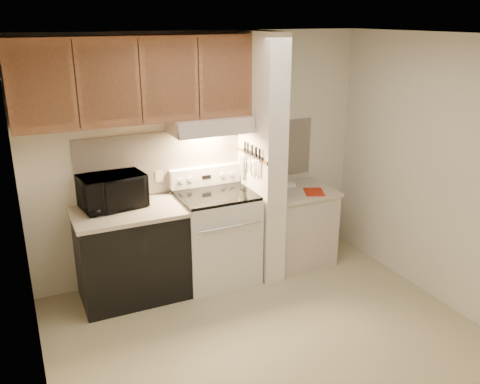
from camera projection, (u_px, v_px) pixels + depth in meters
floor at (268, 336)px, 4.41m from camera, size 3.60×3.60×0.00m
ceiling at (274, 36)px, 3.59m from camera, size 3.60×3.60×0.00m
wall_back at (203, 156)px, 5.28m from camera, size 3.60×2.50×0.02m
wall_left at (25, 242)px, 3.28m from camera, size 0.02×3.00×2.50m
wall_right at (441, 173)px, 4.71m from camera, size 0.02×3.00×2.50m
backsplash at (203, 158)px, 5.28m from camera, size 2.60×0.02×0.63m
range_body at (216, 238)px, 5.25m from camera, size 0.76×0.65×0.92m
oven_window at (229, 246)px, 4.96m from camera, size 0.50×0.01×0.30m
oven_handle at (230, 227)px, 4.86m from camera, size 0.65×0.02×0.02m
cooktop at (216, 195)px, 5.09m from camera, size 0.74×0.64×0.03m
range_backguard at (205, 176)px, 5.30m from camera, size 0.76×0.08×0.20m
range_display at (207, 177)px, 5.26m from camera, size 0.10×0.01×0.04m
range_knob_left_outer at (181, 181)px, 5.15m from camera, size 0.05×0.02×0.05m
range_knob_left_inner at (190, 179)px, 5.19m from camera, size 0.05×0.02×0.05m
range_knob_right_inner at (223, 175)px, 5.33m from camera, size 0.05×0.02×0.05m
range_knob_right_outer at (231, 174)px, 5.37m from camera, size 0.05×0.02×0.05m
dishwasher_front at (132, 256)px, 4.91m from camera, size 1.00×0.63×0.87m
left_countertop at (129, 212)px, 4.76m from camera, size 1.04×0.67×0.04m
spoon_rest at (110, 204)px, 4.87m from camera, size 0.24×0.10×0.02m
teal_jar at (86, 203)px, 4.79m from camera, size 0.11×0.11×0.11m
outlet at (159, 176)px, 5.12m from camera, size 0.08×0.01×0.12m
microwave at (112, 191)px, 4.78m from camera, size 0.63×0.48×0.32m
partition_pillar at (261, 159)px, 5.18m from camera, size 0.22×0.70×2.50m
pillar_trim at (251, 155)px, 5.12m from camera, size 0.01×0.70×0.04m
knife_strip at (253, 155)px, 5.07m from camera, size 0.02×0.42×0.04m
knife_blade_a at (258, 168)px, 4.97m from camera, size 0.01×0.03×0.16m
knife_handle_a at (260, 154)px, 4.90m from camera, size 0.02×0.02×0.10m
knife_blade_b at (256, 168)px, 5.02m from camera, size 0.01×0.04×0.18m
knife_handle_b at (256, 152)px, 4.97m from camera, size 0.02×0.02×0.10m
knife_blade_c at (252, 166)px, 5.10m from camera, size 0.01×0.04×0.20m
knife_handle_c at (252, 150)px, 5.04m from camera, size 0.02×0.02×0.10m
knife_blade_d at (248, 162)px, 5.17m from camera, size 0.01×0.04×0.16m
knife_handle_d at (248, 148)px, 5.13m from camera, size 0.02×0.02×0.10m
knife_blade_e at (245, 161)px, 5.24m from camera, size 0.01×0.04×0.18m
knife_handle_e at (245, 146)px, 5.19m from camera, size 0.02×0.02×0.10m
oven_mitt at (243, 167)px, 5.32m from camera, size 0.03×0.09×0.22m
right_cab_base at (297, 227)px, 5.65m from camera, size 0.70×0.60×0.81m
right_countertop at (299, 191)px, 5.51m from camera, size 0.74×0.64×0.04m
red_folder at (314, 192)px, 5.41m from camera, size 0.29×0.32×0.01m
white_box at (288, 184)px, 5.60m from camera, size 0.17×0.12×0.04m
range_hood at (210, 124)px, 4.97m from camera, size 0.78×0.44×0.15m
hood_lip at (218, 133)px, 4.80m from camera, size 0.78×0.04×0.06m
upper_cabinets at (136, 80)px, 4.58m from camera, size 2.18×0.33×0.77m
cab_door_a at (41, 87)px, 4.12m from camera, size 0.46×0.01×0.63m
cab_gap_a at (76, 85)px, 4.23m from camera, size 0.01×0.01×0.73m
cab_door_b at (109, 83)px, 4.34m from camera, size 0.46×0.01×0.63m
cab_gap_b at (140, 82)px, 4.44m from camera, size 0.01×0.01×0.73m
cab_door_c at (170, 80)px, 4.55m from camera, size 0.46×0.01×0.63m
cab_gap_c at (199, 79)px, 4.66m from camera, size 0.01×0.01×0.73m
cab_door_d at (226, 77)px, 4.77m from camera, size 0.46×0.01×0.63m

